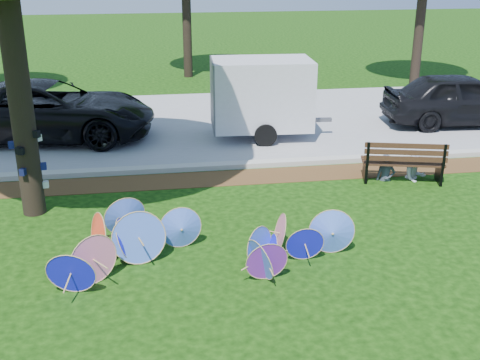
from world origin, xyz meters
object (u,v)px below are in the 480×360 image
object	(u,v)px
black_van	(48,111)
person_right	(417,155)
cargo_trailer	(262,94)
dark_pickup	(462,99)
parasol_pile	(185,242)
person_left	(387,156)
park_bench	(403,160)

from	to	relation	value
black_van	person_right	size ratio (longest dim) A/B	4.98
black_van	cargo_trailer	bearing A→B (deg)	-89.43
dark_pickup	cargo_trailer	size ratio (longest dim) A/B	1.71
black_van	dark_pickup	bearing A→B (deg)	-83.92
parasol_pile	black_van	world-z (taller)	black_van
dark_pickup	cargo_trailer	world-z (taller)	cargo_trailer
person_left	cargo_trailer	bearing A→B (deg)	139.29
park_bench	person_right	world-z (taller)	person_right
parasol_pile	person_right	distance (m)	6.30
person_right	cargo_trailer	bearing A→B (deg)	118.75
black_van	dark_pickup	xyz separation A→B (m)	(11.88, -0.36, -0.02)
cargo_trailer	black_van	bearing A→B (deg)	176.00
dark_pickup	parasol_pile	bearing A→B (deg)	134.36
black_van	park_bench	bearing A→B (deg)	-111.16
cargo_trailer	park_bench	bearing A→B (deg)	-53.86
dark_pickup	person_right	xyz separation A→B (m)	(-3.25, -4.17, -0.20)
dark_pickup	park_bench	xyz separation A→B (m)	(-3.60, -4.22, -0.30)
parasol_pile	black_van	distance (m)	8.34
park_bench	person_left	size ratio (longest dim) A/B	1.57
parasol_pile	park_bench	world-z (taller)	park_bench
black_van	dark_pickup	size ratio (longest dim) A/B	1.26
black_van	dark_pickup	distance (m)	11.89
parasol_pile	person_right	world-z (taller)	person_right
dark_pickup	cargo_trailer	xyz separation A→B (m)	(-6.09, -0.38, 0.46)
park_bench	person_left	world-z (taller)	person_left
cargo_trailer	dark_pickup	bearing A→B (deg)	6.78
parasol_pile	person_left	distance (m)	5.70
dark_pickup	cargo_trailer	bearing A→B (deg)	97.75
parasol_pile	dark_pickup	xyz separation A→B (m)	(8.69, 7.34, 0.39)
parasol_pile	person_left	xyz separation A→B (m)	(4.74, 3.16, 0.20)
person_left	person_right	size ratio (longest dim) A/B	1.02
cargo_trailer	person_right	bearing A→B (deg)	-49.97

